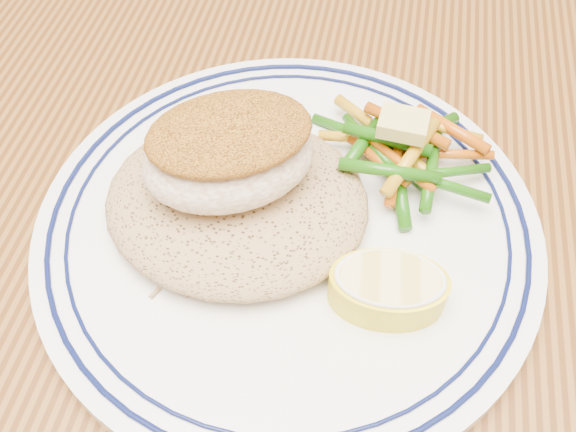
% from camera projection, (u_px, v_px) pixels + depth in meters
% --- Properties ---
extents(dining_table, '(1.50, 0.90, 0.75)m').
position_uv_depth(dining_table, '(317.00, 331.00, 0.45)').
color(dining_table, '#522E10').
rests_on(dining_table, ground).
extents(plate, '(0.29, 0.29, 0.02)m').
position_uv_depth(plate, '(288.00, 227.00, 0.37)').
color(plate, white).
rests_on(plate, dining_table).
extents(rice_pilaf, '(0.15, 0.13, 0.03)m').
position_uv_depth(rice_pilaf, '(236.00, 197.00, 0.36)').
color(rice_pilaf, '#9D7B4E').
rests_on(rice_pilaf, plate).
extents(fish_fillet, '(0.11, 0.10, 0.05)m').
position_uv_depth(fish_fillet, '(229.00, 152.00, 0.34)').
color(fish_fillet, '#F3E1C9').
rests_on(fish_fillet, rice_pilaf).
extents(vegetable_pile, '(0.11, 0.10, 0.03)m').
position_uv_depth(vegetable_pile, '(402.00, 150.00, 0.38)').
color(vegetable_pile, '#1B5A0B').
rests_on(vegetable_pile, plate).
extents(butter_pat, '(0.03, 0.02, 0.01)m').
position_uv_depth(butter_pat, '(403.00, 124.00, 0.36)').
color(butter_pat, '#DFCD6D').
rests_on(butter_pat, vegetable_pile).
extents(lemon_wedge, '(0.06, 0.06, 0.02)m').
position_uv_depth(lemon_wedge, '(388.00, 288.00, 0.32)').
color(lemon_wedge, yellow).
rests_on(lemon_wedge, plate).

